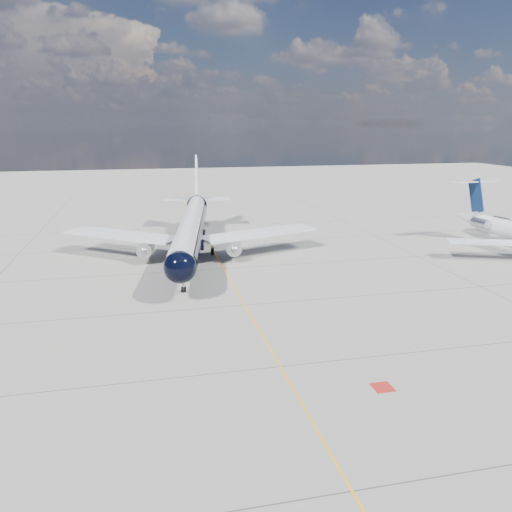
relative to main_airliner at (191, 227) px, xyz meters
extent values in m
plane|color=gray|center=(3.62, -3.50, -4.36)|extent=(320.00, 320.00, 0.00)
cube|color=#F5A50C|center=(3.62, -8.50, -4.35)|extent=(0.16, 160.00, 0.01)
cube|color=maroon|center=(10.42, -43.50, -4.35)|extent=(1.60, 1.60, 0.01)
cylinder|color=black|center=(-0.21, -1.34, -0.19)|extent=(9.49, 37.80, 3.77)
sphere|color=black|center=(-3.24, -20.92, -0.19)|extent=(4.30, 4.30, 3.77)
cone|color=black|center=(3.36, 21.68, 0.40)|extent=(4.78, 7.43, 3.77)
cylinder|color=white|center=(-0.21, -1.34, 0.75)|extent=(8.97, 39.63, 2.94)
cube|color=black|center=(-3.27, -21.12, 0.35)|extent=(2.53, 1.54, 0.55)
cube|color=white|center=(-10.26, 1.73, -1.09)|extent=(18.21, 15.37, 0.32)
cube|color=white|center=(10.31, -1.46, -1.09)|extent=(19.60, 10.94, 0.32)
cube|color=black|center=(-0.21, -1.34, -1.58)|extent=(5.63, 10.43, 0.99)
cylinder|color=#B4B4BC|center=(-6.88, -2.31, -2.23)|extent=(2.89, 4.85, 2.22)
cylinder|color=#B4B4BC|center=(5.86, -4.28, -2.23)|extent=(2.89, 4.85, 2.22)
sphere|color=gray|center=(-7.20, -4.36, -2.23)|extent=(1.24, 1.24, 1.09)
sphere|color=gray|center=(5.54, -6.34, -2.23)|extent=(1.24, 1.24, 1.09)
cube|color=white|center=(-6.85, -2.11, -1.48)|extent=(0.70, 3.17, 1.09)
cube|color=white|center=(5.89, -4.08, -1.48)|extent=(0.70, 3.17, 1.09)
cube|color=white|center=(3.28, 21.19, 5.46)|extent=(1.28, 6.26, 8.45)
cube|color=white|center=(3.36, 21.68, 1.19)|extent=(13.22, 5.11, 0.22)
cylinder|color=gray|center=(-2.71, -17.50, -3.12)|extent=(0.20, 0.20, 2.08)
cylinder|color=black|center=(-2.91, -17.47, -4.01)|extent=(0.28, 0.71, 0.69)
cylinder|color=black|center=(-2.51, -17.53, -4.01)|extent=(0.28, 0.71, 0.69)
cylinder|color=gray|center=(-3.11, 0.62, -3.02)|extent=(0.29, 0.29, 1.88)
cylinder|color=gray|center=(3.16, -0.35, -3.02)|extent=(0.29, 0.29, 1.88)
cylinder|color=black|center=(-3.20, 0.08, -3.81)|extent=(0.61, 1.15, 1.09)
cylinder|color=black|center=(-3.03, 1.16, -3.81)|extent=(0.61, 1.15, 1.09)
cylinder|color=black|center=(3.07, -0.89, -3.81)|extent=(0.61, 1.15, 1.09)
cylinder|color=black|center=(3.24, 0.19, -3.81)|extent=(0.61, 1.15, 1.09)
cone|color=white|center=(49.37, 2.29, -0.73)|extent=(3.30, 5.43, 2.80)
cube|color=white|center=(43.54, -12.35, -1.77)|extent=(13.24, 7.98, 0.23)
cylinder|color=#B4B4BC|center=(47.77, -3.60, -0.73)|extent=(1.88, 3.45, 1.55)
cylinder|color=#B4B4BC|center=(52.10, -3.17, -0.73)|extent=(1.88, 3.45, 1.55)
cube|color=white|center=(48.29, -3.55, -0.73)|extent=(1.20, 1.75, 0.19)
cube|color=white|center=(51.59, -3.22, -0.73)|extent=(1.20, 1.75, 0.19)
cube|color=#091D43|center=(49.53, 0.74, 3.16)|extent=(0.68, 4.36, 6.35)
cube|color=white|center=(49.46, 1.36, 5.64)|extent=(8.46, 2.89, 0.17)
camera|label=1|loc=(-6.69, -75.06, 15.32)|focal=35.00mm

